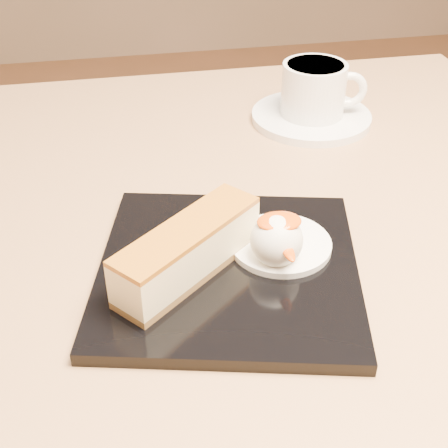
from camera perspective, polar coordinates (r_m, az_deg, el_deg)
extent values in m
cube|color=brown|center=(0.62, 2.62, -1.38)|extent=(0.80, 0.80, 0.04)
cube|color=black|center=(0.54, 0.41, -4.17)|extent=(0.27, 0.27, 0.01)
cube|color=brown|center=(0.52, -3.24, -4.17)|extent=(0.13, 0.12, 0.01)
cube|color=#FAE4A3|center=(0.51, -3.32, -2.34)|extent=(0.13, 0.12, 0.04)
cube|color=#84440E|center=(0.50, -3.40, -0.52)|extent=(0.13, 0.12, 0.00)
cylinder|color=white|center=(0.55, 5.19, -1.84)|extent=(0.09, 0.09, 0.01)
sphere|color=white|center=(0.52, 4.82, -1.50)|extent=(0.04, 0.04, 0.04)
ellipsoid|color=#DE4907|center=(0.52, 5.07, 0.23)|extent=(0.04, 0.03, 0.01)
ellipsoid|color=#2D8C39|center=(0.56, 1.71, -0.67)|extent=(0.02, 0.01, 0.00)
ellipsoid|color=#2D8C39|center=(0.57, 2.59, -0.20)|extent=(0.02, 0.02, 0.00)
ellipsoid|color=#2D8C39|center=(0.57, 0.73, -0.29)|extent=(0.01, 0.02, 0.00)
cylinder|color=white|center=(0.81, 7.97, 9.66)|extent=(0.15, 0.15, 0.01)
cylinder|color=white|center=(0.79, 8.18, 12.09)|extent=(0.08, 0.08, 0.06)
cylinder|color=black|center=(0.78, 8.37, 14.12)|extent=(0.07, 0.07, 0.00)
torus|color=white|center=(0.80, 11.35, 11.96)|extent=(0.05, 0.02, 0.05)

